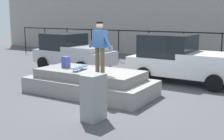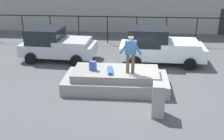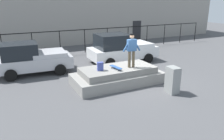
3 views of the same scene
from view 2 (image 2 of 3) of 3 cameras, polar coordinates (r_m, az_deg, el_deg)
ground_plane at (r=11.93m, az=5.14°, el=-4.08°), size 60.00×60.00×0.00m
concrete_ledge at (r=11.85m, az=0.81°, el=-2.10°), size 4.52×2.14×0.85m
skateboarder at (r=11.07m, az=3.96°, el=4.05°), size 0.96×0.29×1.67m
skateboard at (r=11.43m, az=-0.41°, el=0.06°), size 0.31×0.86×0.12m
backpack at (r=11.63m, az=-4.07°, el=0.92°), size 0.31×0.25×0.41m
car_silver_pickup_near at (r=15.70m, az=-11.73°, el=5.34°), size 4.26×2.36×1.81m
car_white_pickup_mid at (r=15.10m, az=9.83°, el=5.04°), size 4.62×2.34×1.94m
utility_box at (r=9.81m, az=9.76°, el=-6.22°), size 0.48×0.63×1.23m
fence_row at (r=18.64m, az=5.23°, el=9.44°), size 24.06×0.06×1.88m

